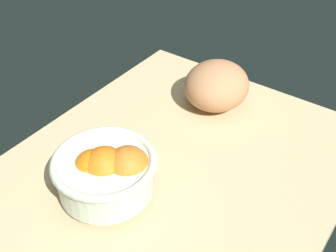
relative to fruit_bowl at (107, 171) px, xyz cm
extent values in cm
cube|color=#D0B282|center=(13.97, -6.07, -7.64)|extent=(76.66, 64.71, 3.00)
cylinder|color=silver|center=(-0.20, 0.25, -5.34)|extent=(8.21, 8.21, 1.59)
cylinder|color=silver|center=(-0.20, 0.25, -1.11)|extent=(18.20, 18.20, 6.88)
torus|color=silver|center=(-0.20, 0.25, 2.34)|extent=(19.80, 19.80, 1.60)
sphere|color=orange|center=(-1.31, 2.15, 0.52)|extent=(7.30, 7.30, 7.30)
sphere|color=orange|center=(2.37, -3.22, 0.72)|extent=(8.47, 8.47, 8.47)
sphere|color=orange|center=(-0.20, 0.25, 0.52)|extent=(7.32, 7.32, 7.32)
sphere|color=orange|center=(-0.20, 0.25, 0.71)|extent=(8.39, 8.39, 8.39)
sphere|color=orange|center=(-0.20, 0.25, 0.67)|extent=(8.17, 8.17, 8.17)
ellipsoid|color=tan|center=(37.51, -1.60, -0.44)|extent=(16.88, 15.71, 11.40)
camera|label=1|loc=(-39.68, -42.45, 56.38)|focal=45.70mm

